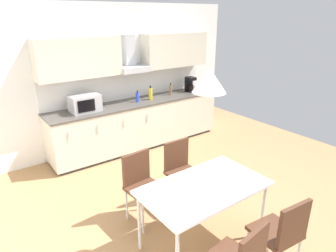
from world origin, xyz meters
TOP-DOWN VIEW (x-y plane):
  - ground_plane at (0.00, 0.00)m, footprint 7.28×7.79m
  - wall_back at (0.00, 2.65)m, footprint 5.82×0.10m
  - kitchen_counter at (0.61, 2.27)m, footprint 3.39×0.68m
  - backsplash_tile at (0.61, 2.59)m, footprint 3.37×0.02m
  - upper_wall_cabinets at (0.61, 2.43)m, footprint 3.37×0.40m
  - microwave at (-0.41, 2.27)m, footprint 0.48×0.35m
  - coffee_maker at (1.90, 2.30)m, footprint 0.18×0.19m
  - bottle_yellow at (0.88, 2.24)m, footprint 0.08×0.08m
  - bottle_brown at (1.40, 2.30)m, footprint 0.06×0.06m
  - bottle_blue at (0.59, 2.24)m, footprint 0.06×0.06m
  - dining_table at (-0.21, -0.44)m, footprint 1.34×0.78m
  - chair_near_right at (0.09, -1.21)m, footprint 0.44×0.44m
  - chair_far_right at (0.09, 0.33)m, footprint 0.40×0.40m
  - chair_far_left at (-0.52, 0.33)m, footprint 0.43×0.43m
  - pendant_lamp at (-0.21, -0.44)m, footprint 0.32×0.32m

SIDE VIEW (x-z plane):
  - ground_plane at x=0.00m, z-range -0.02..0.00m
  - kitchen_counter at x=0.61m, z-range 0.00..0.90m
  - chair_near_right at x=0.09m, z-range 0.10..0.97m
  - chair_far_right at x=0.09m, z-range 0.10..0.97m
  - chair_far_left at x=-0.52m, z-range 0.10..0.97m
  - dining_table at x=-0.21m, z-range 0.32..1.05m
  - bottle_blue at x=0.59m, z-range 0.88..1.09m
  - bottle_brown at x=1.40m, z-range 0.87..1.11m
  - bottle_yellow at x=0.88m, z-range 0.87..1.14m
  - microwave at x=-0.41m, z-range 0.89..1.17m
  - coffee_maker at x=1.90m, z-range 0.89..1.19m
  - backsplash_tile at x=0.61m, z-range 0.89..1.38m
  - wall_back at x=0.00m, z-range 0.00..2.62m
  - upper_wall_cabinets at x=0.61m, z-range 1.42..2.07m
  - pendant_lamp at x=-0.21m, z-range 1.74..1.96m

